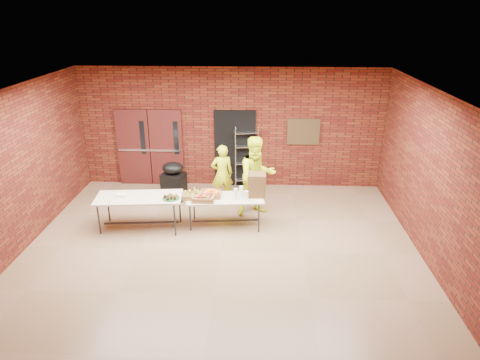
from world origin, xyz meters
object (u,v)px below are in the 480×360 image
Objects in this scene: wire_rack at (247,158)px; coffee_dispenser at (257,185)px; table_left at (139,199)px; volunteer_woman at (222,174)px; table_right at (225,200)px; covered_grill at (174,181)px; volunteer_man at (257,176)px.

wire_rack reaches higher than coffee_dispenser.
table_left is 2.59m from coffee_dispenser.
coffee_dispenser is 0.35× the size of volunteer_woman.
table_right is at bearing 0.95° from table_left.
volunteer_woman is at bearing 127.42° from coffee_dispenser.
coffee_dispenser is at bearing 5.86° from table_right.
volunteer_woman reaches higher than covered_grill.
volunteer_woman is (-0.58, -0.97, -0.09)m from wire_rack.
volunteer_man is at bearing 128.76° from volunteer_woman.
volunteer_man reaches higher than covered_grill.
volunteer_man reaches higher than table_right.
table_left is 1.88m from table_right.
volunteer_man reaches higher than table_left.
wire_rack is 2.05m from covered_grill.
table_left is (-2.28, -2.43, -0.14)m from wire_rack.
table_right is at bearing -29.13° from covered_grill.
wire_rack is at bearing -136.44° from volunteer_woman.
volunteer_man is at bearing 37.66° from table_right.
volunteer_woman is at bearing -133.04° from wire_rack.
covered_grill is (-1.83, -0.85, -0.34)m from wire_rack.
coffee_dispenser is 0.51m from volunteer_man.
volunteer_woman is (-0.86, 1.13, -0.20)m from coffee_dispenser.
table_left is at bearing -172.38° from coffee_dispenser.
table_right is at bearing -112.38° from wire_rack.
wire_rack reaches higher than table_right.
table_left is 1.10× the size of table_right.
volunteer_woman is 0.79× the size of volunteer_man.
volunteer_man reaches higher than volunteer_woman.
covered_grill is at bearing 130.34° from table_right.
coffee_dispenser is at bearing -15.45° from covered_grill.
covered_grill is (-2.11, 1.24, -0.45)m from coffee_dispenser.
table_left is 2.71m from volunteer_man.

